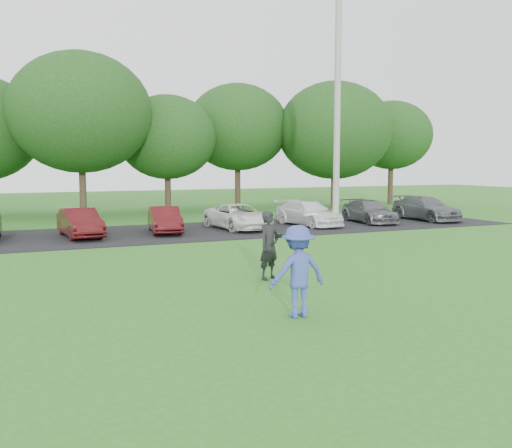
{
  "coord_description": "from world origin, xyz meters",
  "views": [
    {
      "loc": [
        -5.88,
        -9.72,
        2.84
      ],
      "look_at": [
        0.0,
        3.5,
        1.3
      ],
      "focal_mm": 40.0,
      "sensor_mm": 36.0,
      "label": 1
    }
  ],
  "objects": [
    {
      "name": "ground",
      "position": [
        0.0,
        0.0,
        0.0
      ],
      "size": [
        100.0,
        100.0,
        0.0
      ],
      "primitive_type": "plane",
      "color": "#287220",
      "rests_on": "ground"
    },
    {
      "name": "parking_lot",
      "position": [
        0.0,
        13.0,
        0.01
      ],
      "size": [
        32.0,
        6.5,
        0.03
      ],
      "primitive_type": "cube",
      "color": "black",
      "rests_on": "ground"
    },
    {
      "name": "utility_pole",
      "position": [
        7.59,
        11.85,
        5.42
      ],
      "size": [
        0.28,
        0.28,
        10.84
      ],
      "primitive_type": "cylinder",
      "color": "#A4A49F",
      "rests_on": "ground"
    },
    {
      "name": "frisbee_player",
      "position": [
        -0.95,
        -0.55,
        0.86
      ],
      "size": [
        1.11,
        0.74,
        1.97
      ],
      "color": "#3C4EAB",
      "rests_on": "ground"
    },
    {
      "name": "camera_bystander",
      "position": [
        0.03,
        2.77,
        0.84
      ],
      "size": [
        0.73,
        0.62,
        1.69
      ],
      "color": "black",
      "rests_on": "ground"
    },
    {
      "name": "parked_cars",
      "position": [
        0.04,
        12.96,
        0.58
      ],
      "size": [
        28.63,
        4.75,
        1.17
      ],
      "color": "#5C5E64",
      "rests_on": "parking_lot"
    },
    {
      "name": "tree_row",
      "position": [
        1.51,
        22.76,
        4.91
      ],
      "size": [
        42.39,
        9.85,
        8.64
      ],
      "color": "#38281C",
      "rests_on": "ground"
    }
  ]
}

